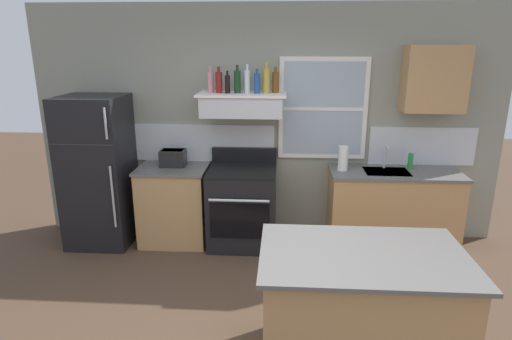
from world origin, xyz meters
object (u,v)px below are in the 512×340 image
at_px(bottle_champagne_gold_foil, 266,80).
at_px(refrigerator, 98,171).
at_px(dish_soap_bottle, 410,161).
at_px(kitchen_island, 359,311).
at_px(stove_range, 242,206).
at_px(bottle_rose_pink, 211,82).
at_px(bottle_dark_green_wine, 237,81).
at_px(bottle_clear_tall, 247,81).
at_px(paper_towel_roll, 343,158).
at_px(bottle_red_label_wine, 219,82).
at_px(toaster, 173,158).
at_px(bottle_amber_wine, 275,82).
at_px(bottle_blue_liqueur, 257,83).
at_px(bottle_balsamic_dark, 227,84).

bearing_deg(bottle_champagne_gold_foil, refrigerator, -175.89).
relative_size(refrigerator, dish_soap_bottle, 9.53).
height_order(dish_soap_bottle, kitchen_island, dish_soap_bottle).
bearing_deg(kitchen_island, stove_range, 117.46).
relative_size(refrigerator, bottle_rose_pink, 6.10).
bearing_deg(bottle_champagne_gold_foil, bottle_dark_green_wine, -177.75).
height_order(bottle_clear_tall, kitchen_island, bottle_clear_tall).
xyz_separation_m(bottle_dark_green_wine, paper_towel_roll, (1.17, -0.06, -0.83)).
relative_size(bottle_red_label_wine, kitchen_island, 0.20).
height_order(toaster, dish_soap_bottle, toaster).
distance_m(refrigerator, bottle_champagne_gold_foil, 2.17).
relative_size(bottle_clear_tall, bottle_amber_wine, 1.11).
bearing_deg(bottle_blue_liqueur, bottle_dark_green_wine, 173.06).
bearing_deg(bottle_blue_liqueur, toaster, 179.62).
relative_size(bottle_dark_green_wine, kitchen_island, 0.21).
distance_m(toaster, bottle_dark_green_wine, 1.14).
distance_m(bottle_champagne_gold_foil, dish_soap_bottle, 1.84).
relative_size(bottle_rose_pink, bottle_balsamic_dark, 1.17).
bearing_deg(refrigerator, kitchen_island, -35.86).
distance_m(bottle_clear_tall, bottle_amber_wine, 0.31).
height_order(stove_range, bottle_blue_liqueur, bottle_blue_liqueur).
height_order(stove_range, bottle_dark_green_wine, bottle_dark_green_wine).
height_order(bottle_rose_pink, bottle_amber_wine, bottle_rose_pink).
bearing_deg(bottle_amber_wine, paper_towel_roll, -8.80).
relative_size(toaster, bottle_red_label_wine, 1.06).
bearing_deg(bottle_blue_liqueur, bottle_amber_wine, 21.83).
xyz_separation_m(bottle_champagne_gold_foil, dish_soap_bottle, (1.62, 0.02, -0.88)).
distance_m(bottle_rose_pink, bottle_clear_tall, 0.40).
bearing_deg(bottle_blue_liqueur, kitchen_island, -67.23).
relative_size(bottle_red_label_wine, dish_soap_bottle, 1.56).
bearing_deg(bottle_balsamic_dark, bottle_champagne_gold_foil, 5.74).
bearing_deg(kitchen_island, bottle_blue_liqueur, 112.77).
bearing_deg(bottle_clear_tall, bottle_red_label_wine, -174.50).
distance_m(bottle_blue_liqueur, paper_towel_roll, 1.25).
bearing_deg(bottle_champagne_gold_foil, bottle_amber_wine, 22.41).
bearing_deg(bottle_blue_liqueur, bottle_balsamic_dark, -179.35).
bearing_deg(kitchen_island, bottle_amber_wine, 107.25).
bearing_deg(stove_range, dish_soap_bottle, 4.18).
distance_m(stove_range, bottle_balsamic_dark, 1.39).
xyz_separation_m(bottle_rose_pink, bottle_red_label_wine, (0.10, -0.05, -0.00)).
relative_size(bottle_amber_wine, dish_soap_bottle, 1.53).
relative_size(toaster, bottle_clear_tall, 0.97).
bearing_deg(bottle_clear_tall, bottle_balsamic_dark, -168.74).
bearing_deg(bottle_red_label_wine, dish_soap_bottle, 1.41).
bearing_deg(bottle_rose_pink, bottle_blue_liqueur, -6.47).
bearing_deg(bottle_balsamic_dark, kitchen_island, -59.96).
relative_size(bottle_dark_green_wine, bottle_amber_wine, 1.08).
xyz_separation_m(paper_towel_roll, dish_soap_bottle, (0.76, 0.10, -0.04)).
relative_size(bottle_rose_pink, bottle_amber_wine, 1.02).
bearing_deg(bottle_blue_liqueur, stove_range, -154.93).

